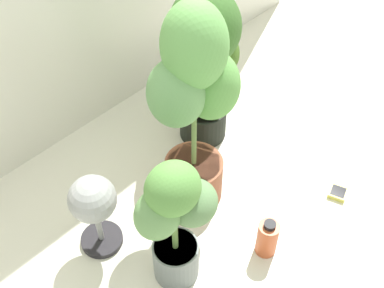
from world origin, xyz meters
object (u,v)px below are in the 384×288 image
at_px(potted_plant_center, 195,101).
at_px(hygrometer_box, 338,193).
at_px(floor_fan, 93,204).
at_px(potted_plant_front_left, 175,218).
at_px(potted_plant_back_right, 203,53).
at_px(nutrient_bottle, 267,238).

relative_size(potted_plant_center, hygrometer_box, 9.92).
bearing_deg(floor_fan, potted_plant_center, -177.26).
relative_size(potted_plant_front_left, hygrometer_box, 6.39).
xyz_separation_m(potted_plant_back_right, potted_plant_center, (-0.31, -0.25, 0.07)).
bearing_deg(potted_plant_back_right, potted_plant_front_left, -143.69).
xyz_separation_m(potted_plant_center, nutrient_bottle, (-0.01, -0.43, -0.49)).
relative_size(potted_plant_front_left, potted_plant_back_right, 0.78).
relative_size(potted_plant_front_left, floor_fan, 1.64).
bearing_deg(nutrient_bottle, potted_plant_front_left, 149.15).
bearing_deg(hygrometer_box, potted_plant_front_left, -126.70).
height_order(potted_plant_center, floor_fan, potted_plant_center).
height_order(floor_fan, nutrient_bottle, floor_fan).
distance_m(potted_plant_front_left, potted_plant_center, 0.45).
bearing_deg(floor_fan, nutrient_bottle, 146.13).
distance_m(hygrometer_box, floor_fan, 1.12).
bearing_deg(hygrometer_box, floor_fan, -141.47).
distance_m(potted_plant_back_right, hygrometer_box, 0.90).
xyz_separation_m(potted_plant_center, floor_fan, (-0.46, 0.10, -0.31)).
height_order(potted_plant_back_right, potted_plant_center, potted_plant_center).
bearing_deg(floor_fan, potted_plant_front_left, 126.02).
bearing_deg(nutrient_bottle, hygrometer_box, -7.14).
xyz_separation_m(potted_plant_back_right, hygrometer_box, (0.15, -0.73, -0.50)).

